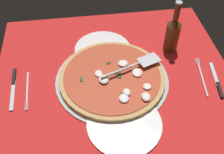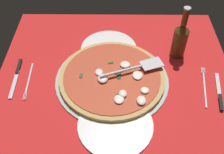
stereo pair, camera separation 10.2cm
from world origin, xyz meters
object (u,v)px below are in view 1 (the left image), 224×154
at_px(pizza_server, 134,65).
at_px(dinner_plate_left, 125,124).
at_px(place_setting_far, 20,88).
at_px(beer_bottle, 173,33).
at_px(place_setting_near, 210,80).
at_px(pizza, 112,77).
at_px(dinner_plate_right, 103,49).

bearing_deg(pizza_server, dinner_plate_left, -127.76).
height_order(place_setting_far, beer_bottle, beer_bottle).
bearing_deg(place_setting_near, beer_bottle, 35.47).
bearing_deg(pizza, dinner_plate_left, -175.83).
bearing_deg(place_setting_near, pizza, 90.70).
relative_size(pizza, place_setting_near, 1.88).
relative_size(pizza_server, place_setting_near, 1.15).
height_order(pizza_server, place_setting_far, pizza_server).
xyz_separation_m(dinner_plate_left, beer_bottle, (0.35, -0.25, 0.08)).
distance_m(pizza, place_setting_far, 0.35).
relative_size(dinner_plate_right, place_setting_far, 1.15).
bearing_deg(dinner_plate_left, beer_bottle, -35.96).
bearing_deg(beer_bottle, pizza_server, 123.64).
xyz_separation_m(pizza, place_setting_near, (-0.05, -0.37, -0.01)).
bearing_deg(dinner_plate_right, place_setting_far, 117.66).
xyz_separation_m(dinner_plate_left, place_setting_far, (0.21, 0.36, -0.00)).
relative_size(dinner_plate_right, place_setting_near, 1.11).
bearing_deg(dinner_plate_left, pizza_server, -17.42).
bearing_deg(beer_bottle, dinner_plate_left, 144.04).
bearing_deg(dinner_plate_right, place_setting_near, -121.17).
height_order(pizza, beer_bottle, beer_bottle).
height_order(place_setting_near, beer_bottle, beer_bottle).
distance_m(dinner_plate_left, pizza_server, 0.24).
distance_m(dinner_plate_right, pizza_server, 0.19).
relative_size(dinner_plate_left, dinner_plate_right, 1.06).
xyz_separation_m(pizza, pizza_server, (0.03, -0.09, 0.03)).
bearing_deg(pizza, beer_bottle, -61.24).
bearing_deg(dinner_plate_right, dinner_plate_left, -175.23).
relative_size(dinner_plate_left, place_setting_far, 1.22).
bearing_deg(place_setting_far, pizza, 86.49).
distance_m(dinner_plate_left, place_setting_far, 0.42).
bearing_deg(pizza_server, pizza, 176.55).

